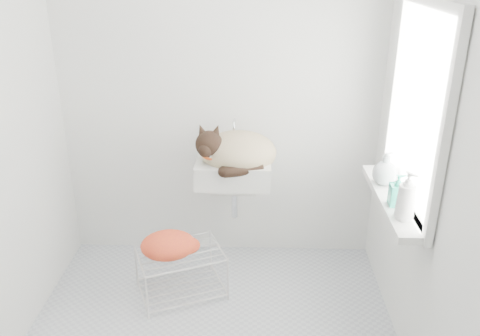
{
  "coord_description": "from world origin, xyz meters",
  "views": [
    {
      "loc": [
        0.25,
        -2.3,
        2.08
      ],
      "look_at": [
        0.16,
        0.5,
        0.88
      ],
      "focal_mm": 37.36,
      "sensor_mm": 36.0,
      "label": 1
    }
  ],
  "objects_px": {
    "bottle_b": "(395,205)",
    "sink": "(234,158)",
    "bottle_c": "(384,183)",
    "bottle_a": "(403,219)",
    "cat": "(235,153)",
    "wire_rack": "(181,273)"
  },
  "relations": [
    {
      "from": "cat",
      "to": "bottle_b",
      "type": "bearing_deg",
      "value": -36.05
    },
    {
      "from": "sink",
      "to": "cat",
      "type": "relative_size",
      "value": 0.95
    },
    {
      "from": "cat",
      "to": "wire_rack",
      "type": "relative_size",
      "value": 0.97
    },
    {
      "from": "bottle_c",
      "to": "bottle_b",
      "type": "bearing_deg",
      "value": -90.0
    },
    {
      "from": "sink",
      "to": "bottle_a",
      "type": "height_order",
      "value": "bottle_a"
    },
    {
      "from": "bottle_c",
      "to": "sink",
      "type": "bearing_deg",
      "value": 157.52
    },
    {
      "from": "cat",
      "to": "bottle_b",
      "type": "relative_size",
      "value": 2.9
    },
    {
      "from": "bottle_a",
      "to": "bottle_c",
      "type": "height_order",
      "value": "bottle_a"
    },
    {
      "from": "sink",
      "to": "bottle_b",
      "type": "distance_m",
      "value": 1.1
    },
    {
      "from": "cat",
      "to": "wire_rack",
      "type": "bearing_deg",
      "value": -140.87
    },
    {
      "from": "bottle_a",
      "to": "bottle_b",
      "type": "distance_m",
      "value": 0.15
    },
    {
      "from": "cat",
      "to": "wire_rack",
      "type": "distance_m",
      "value": 0.87
    },
    {
      "from": "sink",
      "to": "wire_rack",
      "type": "distance_m",
      "value": 0.84
    },
    {
      "from": "sink",
      "to": "cat",
      "type": "height_order",
      "value": "cat"
    },
    {
      "from": "sink",
      "to": "bottle_a",
      "type": "distance_m",
      "value": 1.2
    },
    {
      "from": "wire_rack",
      "to": "bottle_b",
      "type": "bearing_deg",
      "value": -15.19
    },
    {
      "from": "bottle_a",
      "to": "wire_rack",
      "type": "bearing_deg",
      "value": 158.45
    },
    {
      "from": "bottle_b",
      "to": "sink",
      "type": "bearing_deg",
      "value": 144.32
    },
    {
      "from": "sink",
      "to": "wire_rack",
      "type": "bearing_deg",
      "value": -137.4
    },
    {
      "from": "sink",
      "to": "wire_rack",
      "type": "xyz_separation_m",
      "value": [
        -0.34,
        -0.31,
        -0.7
      ]
    },
    {
      "from": "bottle_b",
      "to": "bottle_c",
      "type": "relative_size",
      "value": 0.93
    },
    {
      "from": "wire_rack",
      "to": "bottle_b",
      "type": "xyz_separation_m",
      "value": [
        1.23,
        -0.33,
        0.7
      ]
    }
  ]
}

